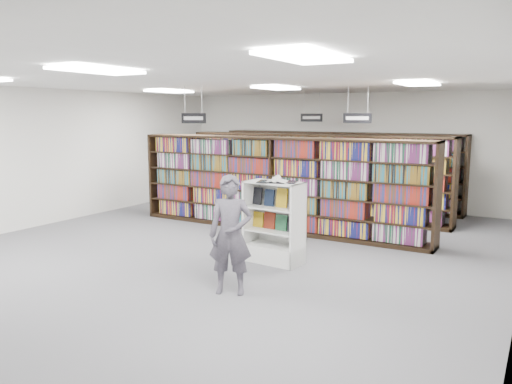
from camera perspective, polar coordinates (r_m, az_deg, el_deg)
The scene contains 18 objects.
floor at distance 9.68m, azimuth -3.40°, elevation -6.67°, with size 12.00×12.00×0.00m, color #505055.
ceiling at distance 9.35m, azimuth -3.58°, elevation 12.59°, with size 10.00×12.00×0.10m, color white.
wall_back at distance 14.73m, azimuth 9.68°, elevation 4.85°, with size 10.00×0.10×3.20m, color silver.
wall_left at distance 12.85m, azimuth -22.38°, elevation 3.76°, with size 0.10×12.00×3.20m, color silver.
bookshelf_row_near at distance 11.15m, azimuth 2.28°, elevation 0.90°, with size 7.00×0.60×2.10m.
bookshelf_row_mid at distance 12.94m, azimuth 6.47°, elevation 1.94°, with size 7.00×0.60×2.10m.
bookshelf_row_far at distance 14.50m, azimuth 9.20°, elevation 2.62°, with size 7.00×0.60×2.10m.
aisle_sign_left at distance 11.02m, azimuth -7.15°, elevation 8.48°, with size 0.65×0.02×0.80m.
aisle_sign_right at distance 11.36m, azimuth 11.51°, elevation 8.38°, with size 0.65×0.02×0.80m.
aisle_sign_center at distance 13.96m, azimuth 6.36°, elevation 8.54°, with size 0.65×0.02×0.80m.
troffer_front_center at distance 7.07m, azimuth -17.67°, elevation 13.12°, with size 0.60×1.20×0.04m, color white.
troffer_front_right at distance 5.26m, azimuth 5.63°, elevation 15.12°, with size 0.60×1.20×0.04m, color white.
troffer_back_left at distance 12.75m, azimuth -9.87°, elevation 11.27°, with size 0.60×1.20×0.04m, color white.
troffer_back_center at distance 11.06m, azimuth 2.34°, elevation 11.80°, with size 0.60×1.20×0.04m, color white.
troffer_back_right at distance 10.01m, azimuth 18.01°, elevation 11.70°, with size 0.60×1.20×0.04m, color white.
endcap_display at distance 8.84m, azimuth 2.18°, elevation -4.95°, with size 1.07×0.60×1.44m.
open_book at distance 8.56m, azimuth 2.41°, elevation 1.33°, with size 0.74×0.56×0.13m.
shopper at distance 7.21m, azimuth -2.92°, elevation -4.92°, with size 0.63×0.42×1.74m, color #504B56.
Camera 1 is at (5.21, -7.74, 2.57)m, focal length 35.00 mm.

